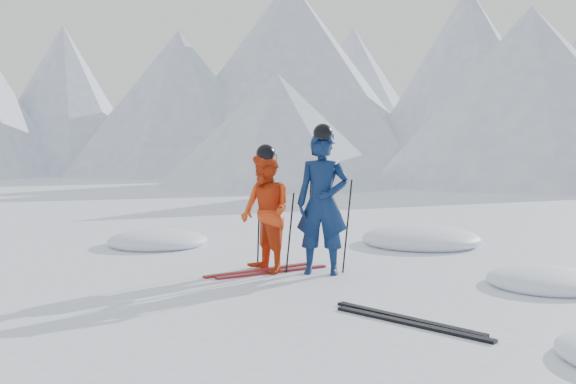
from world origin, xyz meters
The scene contains 12 objects.
ground centered at (0.00, 0.00, 0.00)m, with size 160.00×160.00×0.00m, color white.
skier_blue centered at (-1.53, 0.53, 0.96)m, with size 0.70×0.46×1.93m, color #0B1F47.
skier_red centered at (-2.24, 0.20, 0.83)m, with size 0.80×0.63×1.66m, color red.
pole_blue_left centered at (-1.83, 0.68, 0.64)m, with size 0.02×0.02×1.29m, color black.
pole_blue_right centered at (-1.28, 0.78, 0.64)m, with size 0.02×0.02×1.29m, color black.
pole_red_left centered at (-2.54, 0.45, 0.55)m, with size 0.02×0.02×1.10m, color black.
pole_red_right centered at (-1.94, 0.35, 0.55)m, with size 0.02×0.02×1.10m, color black.
ski_worn_left centered at (-2.36, 0.20, 0.01)m, with size 0.09×1.70×0.03m, color black.
ski_worn_right centered at (-2.12, 0.20, 0.01)m, with size 0.09×1.70×0.03m, color black.
ski_loose_a centered at (0.31, -1.03, 0.01)m, with size 0.09×1.70×0.03m, color black.
ski_loose_b centered at (0.41, -1.18, 0.01)m, with size 0.09×1.70×0.03m, color black.
snow_lumps centered at (-1.71, 2.23, 0.00)m, with size 9.05×6.64×0.46m.
Camera 1 is at (2.53, -6.63, 1.65)m, focal length 38.00 mm.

